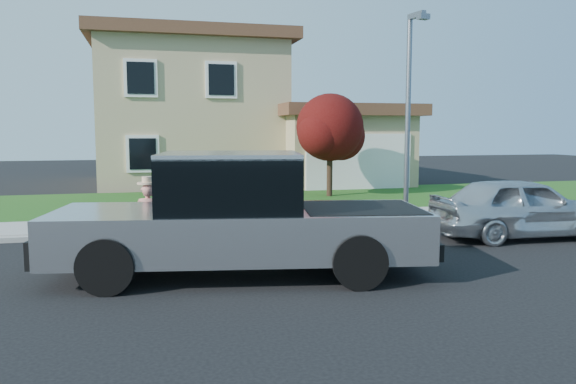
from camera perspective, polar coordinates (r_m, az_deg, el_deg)
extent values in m
plane|color=black|center=(11.36, -3.35, -6.67)|extent=(80.00, 80.00, 0.00)
cube|color=gray|center=(14.33, -1.61, -3.69)|extent=(40.00, 0.20, 0.12)
cube|color=gray|center=(15.39, -2.50, -2.95)|extent=(40.00, 2.00, 0.15)
cube|color=#1B4E16|center=(19.77, -5.15, -0.98)|extent=(40.00, 7.00, 0.10)
cube|color=tan|center=(27.96, -10.04, 7.55)|extent=(8.00, 9.00, 6.40)
cube|color=tan|center=(26.32, 4.82, 4.22)|extent=(5.50, 6.00, 3.20)
cube|color=white|center=(23.51, 7.21, 3.09)|extent=(4.60, 0.12, 2.30)
cube|color=#4C2D1E|center=(28.24, -10.17, 14.46)|extent=(8.80, 9.80, 0.50)
cube|color=#4C2D1E|center=(26.32, 4.86, 8.14)|extent=(6.20, 6.80, 0.50)
cube|color=white|center=(23.41, -14.75, 11.13)|extent=(1.30, 0.10, 1.50)
cube|color=white|center=(23.61, -6.81, 11.25)|extent=(1.30, 0.10, 1.50)
cube|color=black|center=(23.34, -14.54, 3.78)|extent=(1.30, 0.10, 1.50)
cylinder|color=black|center=(9.21, -17.97, -7.18)|extent=(0.94, 0.48, 0.90)
cylinder|color=black|center=(11.18, -15.51, -4.75)|extent=(0.94, 0.48, 0.90)
cylinder|color=black|center=(9.14, 7.23, -7.03)|extent=(0.94, 0.48, 0.90)
cylinder|color=black|center=(11.12, 5.09, -4.60)|extent=(0.94, 0.48, 0.90)
cube|color=#ABACB2|center=(9.90, -4.85, -4.05)|extent=(6.67, 3.29, 0.81)
cube|color=black|center=(9.78, -5.88, 0.85)|extent=(2.67, 2.45, 0.95)
cube|color=#ABACB2|center=(9.75, -5.91, 3.74)|extent=(2.67, 2.45, 0.09)
cube|color=black|center=(10.05, 7.36, -1.72)|extent=(2.31, 2.22, 0.07)
cube|color=black|center=(10.47, -22.85, -4.83)|extent=(0.49, 2.12, 0.45)
cube|color=black|center=(10.42, 13.25, -4.86)|extent=(0.49, 2.12, 0.28)
cube|color=black|center=(11.06, -10.36, 0.83)|extent=(0.17, 0.27, 0.20)
imported|color=tan|center=(11.81, -14.05, -2.72)|extent=(0.54, 0.36, 1.47)
cylinder|color=tan|center=(11.72, -14.15, 0.92)|extent=(0.39, 0.39, 0.04)
cylinder|color=tan|center=(11.71, -14.16, 1.21)|extent=(0.20, 0.20, 0.14)
imported|color=silver|center=(14.34, 22.66, -1.45)|extent=(4.40, 1.97, 1.47)
cylinder|color=black|center=(20.96, 4.25, 1.96)|extent=(0.22, 0.22, 1.73)
sphere|color=#47100F|center=(20.90, 4.28, 6.56)|extent=(2.49, 2.49, 2.49)
sphere|color=#47100F|center=(21.38, 5.38, 5.68)|extent=(1.84, 1.84, 1.84)
sphere|color=#47100F|center=(20.45, 3.41, 5.97)|extent=(1.73, 1.73, 1.73)
cube|color=#0F3A1B|center=(14.62, -0.69, -0.87)|extent=(0.95, 1.01, 1.14)
cube|color=#0F3A1B|center=(14.56, -0.69, 1.54)|extent=(1.04, 1.10, 0.09)
cylinder|color=slate|center=(14.34, 12.05, 6.55)|extent=(0.13, 0.13, 5.28)
cube|color=slate|center=(14.39, 12.94, 17.11)|extent=(0.21, 0.59, 0.13)
cube|color=slate|center=(14.16, 13.58, 16.93)|extent=(0.29, 0.23, 0.13)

